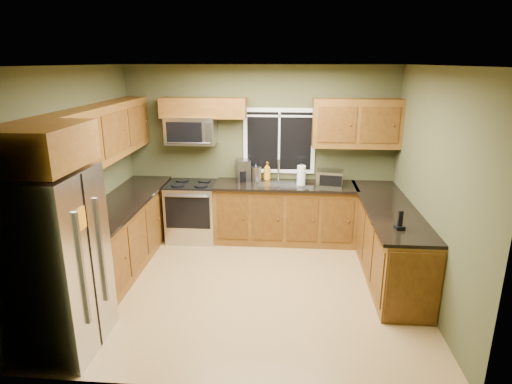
# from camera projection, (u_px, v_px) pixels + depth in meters

# --- Properties ---
(floor) EXTENTS (4.20, 4.20, 0.00)m
(floor) POSITION_uv_depth(u_px,v_px,m) (250.00, 286.00, 5.44)
(floor) COLOR olive
(floor) RESTS_ON ground
(ceiling) EXTENTS (4.20, 4.20, 0.00)m
(ceiling) POSITION_uv_depth(u_px,v_px,m) (249.00, 65.00, 4.65)
(ceiling) COLOR white
(ceiling) RESTS_ON back_wall
(back_wall) EXTENTS (4.20, 0.00, 4.20)m
(back_wall) POSITION_uv_depth(u_px,v_px,m) (260.00, 153.00, 6.76)
(back_wall) COLOR #404325
(back_wall) RESTS_ON ground
(front_wall) EXTENTS (4.20, 0.00, 4.20)m
(front_wall) POSITION_uv_depth(u_px,v_px,m) (228.00, 248.00, 3.33)
(front_wall) COLOR #404325
(front_wall) RESTS_ON ground
(left_wall) EXTENTS (0.00, 3.60, 3.60)m
(left_wall) POSITION_uv_depth(u_px,v_px,m) (78.00, 181.00, 5.21)
(left_wall) COLOR #404325
(left_wall) RESTS_ON ground
(right_wall) EXTENTS (0.00, 3.60, 3.60)m
(right_wall) POSITION_uv_depth(u_px,v_px,m) (432.00, 188.00, 4.89)
(right_wall) COLOR #404325
(right_wall) RESTS_ON ground
(window) EXTENTS (1.12, 0.03, 1.02)m
(window) POSITION_uv_depth(u_px,v_px,m) (279.00, 141.00, 6.67)
(window) COLOR white
(window) RESTS_ON back_wall
(base_cabinets_left) EXTENTS (0.60, 2.65, 0.90)m
(base_cabinets_left) POSITION_uv_depth(u_px,v_px,m) (123.00, 235.00, 5.90)
(base_cabinets_left) COLOR brown
(base_cabinets_left) RESTS_ON ground
(countertop_left) EXTENTS (0.65, 2.65, 0.04)m
(countertop_left) POSITION_uv_depth(u_px,v_px,m) (122.00, 202.00, 5.76)
(countertop_left) COLOR black
(countertop_left) RESTS_ON base_cabinets_left
(base_cabinets_back) EXTENTS (2.17, 0.60, 0.90)m
(base_cabinets_back) POSITION_uv_depth(u_px,v_px,m) (285.00, 214.00, 6.71)
(base_cabinets_back) COLOR brown
(base_cabinets_back) RESTS_ON ground
(countertop_back) EXTENTS (2.17, 0.65, 0.04)m
(countertop_back) POSITION_uv_depth(u_px,v_px,m) (285.00, 185.00, 6.55)
(countertop_back) COLOR black
(countertop_back) RESTS_ON base_cabinets_back
(base_cabinets_peninsula) EXTENTS (0.60, 2.52, 0.90)m
(base_cabinets_peninsula) POSITION_uv_depth(u_px,v_px,m) (388.00, 241.00, 5.69)
(base_cabinets_peninsula) COLOR brown
(base_cabinets_peninsula) RESTS_ON ground
(countertop_peninsula) EXTENTS (0.65, 2.50, 0.04)m
(countertop_peninsula) POSITION_uv_depth(u_px,v_px,m) (389.00, 207.00, 5.57)
(countertop_peninsula) COLOR black
(countertop_peninsula) RESTS_ON base_cabinets_peninsula
(upper_cabinets_left) EXTENTS (0.33, 2.65, 0.72)m
(upper_cabinets_left) POSITION_uv_depth(u_px,v_px,m) (103.00, 133.00, 5.50)
(upper_cabinets_left) COLOR brown
(upper_cabinets_left) RESTS_ON left_wall
(upper_cabinets_back_left) EXTENTS (1.30, 0.33, 0.30)m
(upper_cabinets_back_left) POSITION_uv_depth(u_px,v_px,m) (203.00, 108.00, 6.46)
(upper_cabinets_back_left) COLOR brown
(upper_cabinets_back_left) RESTS_ON back_wall
(upper_cabinets_back_right) EXTENTS (1.30, 0.33, 0.72)m
(upper_cabinets_back_right) POSITION_uv_depth(u_px,v_px,m) (357.00, 123.00, 6.35)
(upper_cabinets_back_right) COLOR brown
(upper_cabinets_back_right) RESTS_ON back_wall
(upper_cabinet_over_fridge) EXTENTS (0.72, 0.90, 0.38)m
(upper_cabinet_over_fridge) POSITION_uv_depth(u_px,v_px,m) (38.00, 146.00, 3.74)
(upper_cabinet_over_fridge) COLOR brown
(upper_cabinet_over_fridge) RESTS_ON left_wall
(refrigerator) EXTENTS (0.74, 0.90, 1.80)m
(refrigerator) POSITION_uv_depth(u_px,v_px,m) (56.00, 263.00, 4.07)
(refrigerator) COLOR #B7B7BC
(refrigerator) RESTS_ON ground
(range) EXTENTS (0.76, 0.69, 0.94)m
(range) POSITION_uv_depth(u_px,v_px,m) (193.00, 211.00, 6.79)
(range) COLOR #B7B7BC
(range) RESTS_ON ground
(microwave) EXTENTS (0.76, 0.41, 0.42)m
(microwave) POSITION_uv_depth(u_px,v_px,m) (191.00, 130.00, 6.55)
(microwave) COLOR #B7B7BC
(microwave) RESTS_ON back_wall
(sink) EXTENTS (0.60, 0.42, 0.36)m
(sink) POSITION_uv_depth(u_px,v_px,m) (278.00, 183.00, 6.57)
(sink) COLOR slate
(sink) RESTS_ON countertop_back
(toaster_oven) EXTENTS (0.43, 0.36, 0.24)m
(toaster_oven) POSITION_uv_depth(u_px,v_px,m) (330.00, 178.00, 6.42)
(toaster_oven) COLOR #B7B7BC
(toaster_oven) RESTS_ON countertop_back
(coffee_maker) EXTENTS (0.26, 0.31, 0.33)m
(coffee_maker) POSITION_uv_depth(u_px,v_px,m) (243.00, 171.00, 6.69)
(coffee_maker) COLOR slate
(coffee_maker) RESTS_ON countertop_back
(kettle) EXTENTS (0.20, 0.20, 0.29)m
(kettle) POSITION_uv_depth(u_px,v_px,m) (256.00, 173.00, 6.66)
(kettle) COLOR #B7B7BC
(kettle) RESTS_ON countertop_back
(paper_towel_roll) EXTENTS (0.15, 0.15, 0.33)m
(paper_towel_roll) POSITION_uv_depth(u_px,v_px,m) (301.00, 175.00, 6.47)
(paper_towel_roll) COLOR white
(paper_towel_roll) RESTS_ON countertop_back
(soap_bottle_a) EXTENTS (0.15, 0.15, 0.29)m
(soap_bottle_a) POSITION_uv_depth(u_px,v_px,m) (267.00, 171.00, 6.74)
(soap_bottle_a) COLOR orange
(soap_bottle_a) RESTS_ON countertop_back
(soap_bottle_b) EXTENTS (0.12, 0.12, 0.21)m
(soap_bottle_b) POSITION_uv_depth(u_px,v_px,m) (302.00, 174.00, 6.71)
(soap_bottle_b) COLOR white
(soap_bottle_b) RESTS_ON countertop_back
(soap_bottle_c) EXTENTS (0.16, 0.16, 0.16)m
(soap_bottle_c) POSITION_uv_depth(u_px,v_px,m) (244.00, 175.00, 6.78)
(soap_bottle_c) COLOR white
(soap_bottle_c) RESTS_ON countertop_back
(cordless_phone) EXTENTS (0.12, 0.12, 0.22)m
(cordless_phone) POSITION_uv_depth(u_px,v_px,m) (400.00, 224.00, 4.77)
(cordless_phone) COLOR black
(cordless_phone) RESTS_ON countertop_peninsula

